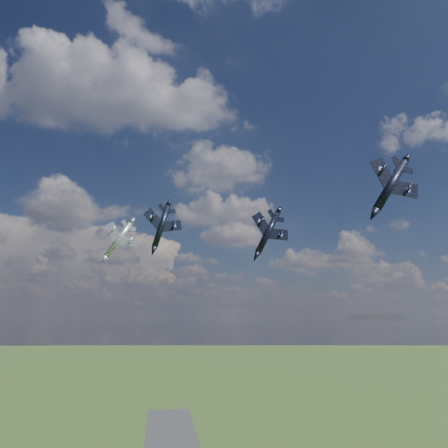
{
  "coord_description": "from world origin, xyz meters",
  "views": [
    {
      "loc": [
        -8.91,
        -77.68,
        63.19
      ],
      "look_at": [
        4.49,
        13.44,
        82.91
      ],
      "focal_mm": 35.0,
      "sensor_mm": 36.0,
      "label": 1
    }
  ],
  "objects": [
    {
      "name": "jet_lead_navy",
      "position": [
        -8.9,
        12.51,
        81.84
      ],
      "size": [
        13.06,
        15.16,
        5.14
      ],
      "primitive_type": null,
      "rotation": [
        0.0,
        0.29,
        0.31
      ],
      "color": "black"
    },
    {
      "name": "jet_left_silver",
      "position": [
        -18.98,
        27.98,
        81.43
      ],
      "size": [
        9.81,
        13.56,
        7.57
      ],
      "primitive_type": null,
      "rotation": [
        0.0,
        0.58,
        -0.02
      ],
      "color": "#91949A"
    },
    {
      "name": "jet_high_navy",
      "position": [
        17.59,
        26.9,
        83.95
      ],
      "size": [
        15.1,
        18.51,
        8.59
      ],
      "primitive_type": null,
      "rotation": [
        0.0,
        0.5,
        0.21
      ],
      "color": "black"
    },
    {
      "name": "jet_right_navy",
      "position": [
        28.25,
        -13.62,
        84.42
      ],
      "size": [
        11.28,
        15.19,
        8.37
      ],
      "primitive_type": null,
      "rotation": [
        0.0,
        0.61,
        0.08
      ],
      "color": "black"
    }
  ]
}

